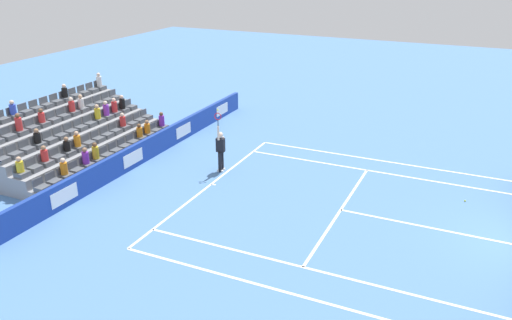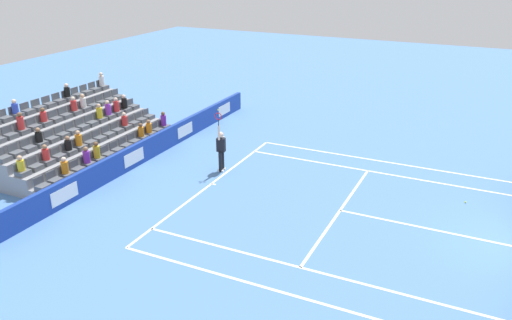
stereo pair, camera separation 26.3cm
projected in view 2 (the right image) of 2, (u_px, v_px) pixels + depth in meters
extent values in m
cube|color=white|center=(211.00, 184.00, 21.23)|extent=(10.97, 0.10, 0.01)
cube|color=white|center=(340.00, 210.00, 19.04)|extent=(8.23, 0.10, 0.01)
cube|color=white|center=(430.00, 229.00, 17.77)|extent=(0.10, 6.40, 0.01)
cube|color=white|center=(315.00, 271.00, 15.42)|extent=(0.10, 11.89, 0.01)
cube|color=white|center=(378.00, 173.00, 22.31)|extent=(0.10, 11.89, 0.01)
cube|color=white|center=(298.00, 297.00, 14.27)|extent=(0.10, 11.89, 0.01)
cube|color=white|center=(385.00, 162.00, 23.45)|extent=(0.10, 11.89, 0.01)
cube|color=white|center=(214.00, 184.00, 21.19)|extent=(0.10, 0.20, 0.01)
cube|color=#193899|center=(132.00, 157.00, 22.64)|extent=(20.60, 0.20, 1.01)
cube|color=white|center=(224.00, 109.00, 29.49)|extent=(1.32, 0.01, 0.57)
cube|color=white|center=(185.00, 130.00, 26.04)|extent=(1.32, 0.01, 0.57)
cube|color=white|center=(134.00, 157.00, 22.59)|extent=(1.32, 0.01, 0.57)
cube|color=white|center=(65.00, 194.00, 19.15)|extent=(1.32, 0.01, 0.57)
cylinder|color=black|center=(222.00, 160.00, 22.47)|extent=(0.16, 0.16, 0.90)
cylinder|color=black|center=(220.00, 162.00, 22.25)|extent=(0.16, 0.16, 0.90)
cube|color=white|center=(223.00, 169.00, 22.62)|extent=(0.16, 0.27, 0.08)
cube|color=white|center=(221.00, 171.00, 22.41)|extent=(0.16, 0.27, 0.08)
cube|color=black|center=(221.00, 145.00, 22.08)|extent=(0.27, 0.39, 0.60)
sphere|color=beige|center=(221.00, 135.00, 21.90)|extent=(0.24, 0.24, 0.24)
cylinder|color=beige|center=(219.00, 133.00, 21.65)|extent=(0.09, 0.09, 0.62)
cylinder|color=beige|center=(224.00, 143.00, 22.25)|extent=(0.09, 0.09, 0.56)
cylinder|color=black|center=(218.00, 123.00, 21.48)|extent=(0.04, 0.04, 0.28)
torus|color=red|center=(218.00, 116.00, 21.38)|extent=(0.07, 0.31, 0.31)
sphere|color=#D1E533|center=(218.00, 110.00, 21.27)|extent=(0.07, 0.07, 0.07)
cube|color=gray|center=(113.00, 159.00, 23.18)|extent=(8.68, 0.95, 0.42)
cube|color=#545960|center=(165.00, 127.00, 26.43)|extent=(0.48, 0.44, 0.20)
cube|color=#545960|center=(161.00, 122.00, 26.42)|extent=(0.48, 0.04, 0.30)
cube|color=#545960|center=(158.00, 131.00, 25.91)|extent=(0.48, 0.44, 0.20)
cube|color=#545960|center=(154.00, 125.00, 25.90)|extent=(0.48, 0.04, 0.30)
cube|color=#545960|center=(150.00, 134.00, 25.39)|extent=(0.48, 0.44, 0.20)
cube|color=#545960|center=(146.00, 129.00, 25.38)|extent=(0.48, 0.04, 0.30)
cube|color=#545960|center=(143.00, 138.00, 24.88)|extent=(0.48, 0.44, 0.20)
cube|color=#545960|center=(139.00, 133.00, 24.86)|extent=(0.48, 0.04, 0.30)
cube|color=#545960|center=(134.00, 142.00, 24.36)|extent=(0.48, 0.44, 0.20)
cube|color=#545960|center=(131.00, 137.00, 24.34)|extent=(0.48, 0.04, 0.30)
cube|color=#545960|center=(126.00, 146.00, 23.84)|extent=(0.48, 0.44, 0.20)
cube|color=#545960|center=(122.00, 141.00, 23.82)|extent=(0.48, 0.04, 0.30)
cube|color=#545960|center=(117.00, 151.00, 23.32)|extent=(0.48, 0.44, 0.20)
cube|color=#545960|center=(113.00, 145.00, 23.31)|extent=(0.48, 0.04, 0.30)
cube|color=#545960|center=(108.00, 155.00, 22.80)|extent=(0.48, 0.44, 0.20)
cube|color=#545960|center=(104.00, 149.00, 22.79)|extent=(0.48, 0.04, 0.30)
cube|color=#545960|center=(99.00, 160.00, 22.28)|extent=(0.48, 0.44, 0.20)
cube|color=#545960|center=(94.00, 154.00, 22.27)|extent=(0.48, 0.04, 0.30)
cube|color=#545960|center=(88.00, 165.00, 21.76)|extent=(0.48, 0.44, 0.20)
cube|color=#545960|center=(84.00, 159.00, 21.75)|extent=(0.48, 0.04, 0.30)
cube|color=#545960|center=(78.00, 170.00, 21.24)|extent=(0.48, 0.44, 0.20)
cube|color=#545960|center=(73.00, 164.00, 21.23)|extent=(0.48, 0.04, 0.30)
cube|color=#545960|center=(67.00, 176.00, 20.73)|extent=(0.48, 0.44, 0.20)
cube|color=#545960|center=(62.00, 169.00, 20.71)|extent=(0.48, 0.04, 0.30)
cube|color=#545960|center=(55.00, 181.00, 20.21)|extent=(0.48, 0.44, 0.20)
cube|color=#545960|center=(51.00, 175.00, 20.19)|extent=(0.48, 0.04, 0.30)
cube|color=#545960|center=(43.00, 187.00, 19.69)|extent=(0.48, 0.44, 0.20)
cube|color=#545960|center=(38.00, 180.00, 19.67)|extent=(0.48, 0.04, 0.30)
cube|color=gray|center=(97.00, 152.00, 23.48)|extent=(8.68, 0.95, 0.84)
cube|color=#545960|center=(149.00, 117.00, 26.65)|extent=(0.48, 0.44, 0.20)
cube|color=#545960|center=(145.00, 112.00, 26.64)|extent=(0.48, 0.04, 0.30)
cube|color=#545960|center=(142.00, 120.00, 26.13)|extent=(0.48, 0.44, 0.20)
cube|color=#545960|center=(138.00, 115.00, 26.12)|extent=(0.48, 0.04, 0.30)
cube|color=#545960|center=(134.00, 124.00, 25.62)|extent=(0.48, 0.44, 0.20)
cube|color=#545960|center=(130.00, 118.00, 25.60)|extent=(0.48, 0.04, 0.30)
cube|color=#545960|center=(126.00, 127.00, 25.10)|extent=(0.48, 0.44, 0.20)
cube|color=#545960|center=(122.00, 122.00, 25.08)|extent=(0.48, 0.04, 0.30)
cube|color=#545960|center=(118.00, 131.00, 24.58)|extent=(0.48, 0.44, 0.20)
cube|color=#545960|center=(114.00, 125.00, 24.56)|extent=(0.48, 0.04, 0.30)
cube|color=#545960|center=(109.00, 135.00, 24.06)|extent=(0.48, 0.44, 0.20)
cube|color=#545960|center=(105.00, 129.00, 24.04)|extent=(0.48, 0.04, 0.30)
cube|color=#545960|center=(100.00, 139.00, 23.54)|extent=(0.48, 0.44, 0.20)
cube|color=#545960|center=(96.00, 133.00, 23.53)|extent=(0.48, 0.04, 0.30)
cube|color=#545960|center=(90.00, 143.00, 23.02)|extent=(0.48, 0.44, 0.20)
cube|color=#545960|center=(86.00, 137.00, 23.01)|extent=(0.48, 0.04, 0.30)
cube|color=#545960|center=(80.00, 148.00, 22.50)|extent=(0.48, 0.44, 0.20)
cube|color=#545960|center=(76.00, 141.00, 22.49)|extent=(0.48, 0.04, 0.30)
cube|color=#545960|center=(70.00, 152.00, 21.98)|extent=(0.48, 0.44, 0.20)
cube|color=#545960|center=(66.00, 146.00, 21.97)|extent=(0.48, 0.04, 0.30)
cube|color=#545960|center=(59.00, 157.00, 21.46)|extent=(0.48, 0.44, 0.20)
cube|color=#545960|center=(55.00, 151.00, 21.45)|extent=(0.48, 0.04, 0.30)
cube|color=#545960|center=(48.00, 162.00, 20.95)|extent=(0.48, 0.44, 0.20)
cube|color=#545960|center=(43.00, 156.00, 20.93)|extent=(0.48, 0.04, 0.30)
cube|color=#545960|center=(36.00, 167.00, 20.43)|extent=(0.48, 0.44, 0.20)
cube|color=#545960|center=(31.00, 161.00, 20.41)|extent=(0.48, 0.04, 0.30)
cube|color=#545960|center=(23.00, 173.00, 19.91)|extent=(0.48, 0.44, 0.20)
cube|color=#545960|center=(18.00, 166.00, 19.89)|extent=(0.48, 0.04, 0.30)
cube|color=gray|center=(80.00, 144.00, 23.78)|extent=(8.68, 0.95, 1.26)
cube|color=#545960|center=(133.00, 107.00, 26.87)|extent=(0.48, 0.44, 0.20)
cube|color=#545960|center=(130.00, 102.00, 26.86)|extent=(0.48, 0.04, 0.30)
cube|color=#545960|center=(126.00, 110.00, 26.36)|extent=(0.48, 0.44, 0.20)
cube|color=#545960|center=(122.00, 105.00, 26.34)|extent=(0.48, 0.04, 0.30)
cube|color=#545960|center=(118.00, 113.00, 25.84)|extent=(0.48, 0.44, 0.20)
cube|color=#545960|center=(114.00, 108.00, 25.82)|extent=(0.48, 0.04, 0.30)
cube|color=#545960|center=(110.00, 117.00, 25.32)|extent=(0.48, 0.44, 0.20)
cube|color=#545960|center=(106.00, 111.00, 25.30)|extent=(0.48, 0.04, 0.30)
cube|color=#545960|center=(101.00, 120.00, 24.80)|extent=(0.48, 0.44, 0.20)
cube|color=#545960|center=(97.00, 115.00, 24.78)|extent=(0.48, 0.04, 0.30)
cube|color=#545960|center=(92.00, 124.00, 24.28)|extent=(0.48, 0.44, 0.20)
cube|color=#545960|center=(88.00, 118.00, 24.27)|extent=(0.48, 0.04, 0.30)
cube|color=#545960|center=(83.00, 127.00, 23.76)|extent=(0.48, 0.44, 0.20)
cube|color=#545960|center=(79.00, 122.00, 23.75)|extent=(0.48, 0.04, 0.30)
cube|color=#545960|center=(73.00, 131.00, 23.24)|extent=(0.48, 0.44, 0.20)
cube|color=#545960|center=(69.00, 125.00, 23.23)|extent=(0.48, 0.04, 0.30)
cube|color=#545960|center=(63.00, 135.00, 22.72)|extent=(0.48, 0.44, 0.20)
cube|color=#545960|center=(59.00, 129.00, 22.71)|extent=(0.48, 0.04, 0.30)
cube|color=#545960|center=(52.00, 140.00, 22.20)|extent=(0.48, 0.44, 0.20)
cube|color=#545960|center=(48.00, 134.00, 22.19)|extent=(0.48, 0.04, 0.30)
cube|color=#545960|center=(41.00, 144.00, 21.69)|extent=(0.48, 0.44, 0.20)
cube|color=#545960|center=(36.00, 138.00, 21.67)|extent=(0.48, 0.04, 0.30)
cube|color=#545960|center=(29.00, 149.00, 21.17)|extent=(0.48, 0.44, 0.20)
cube|color=#545960|center=(25.00, 142.00, 21.15)|extent=(0.48, 0.04, 0.30)
cube|color=#545960|center=(17.00, 154.00, 20.65)|extent=(0.48, 0.44, 0.20)
cube|color=#545960|center=(12.00, 147.00, 20.63)|extent=(0.48, 0.04, 0.30)
cube|color=#545960|center=(4.00, 159.00, 20.13)|extent=(0.48, 0.44, 0.20)
cube|color=gray|center=(64.00, 137.00, 24.08)|extent=(8.68, 0.95, 1.68)
cube|color=#545960|center=(118.00, 97.00, 27.09)|extent=(0.48, 0.44, 0.20)
cube|color=#545960|center=(115.00, 92.00, 27.08)|extent=(0.48, 0.04, 0.30)
cube|color=#545960|center=(110.00, 100.00, 26.58)|extent=(0.48, 0.44, 0.20)
cube|color=#545960|center=(107.00, 95.00, 26.56)|extent=(0.48, 0.04, 0.30)
cube|color=#545960|center=(102.00, 103.00, 26.06)|extent=(0.48, 0.44, 0.20)
cube|color=#545960|center=(98.00, 98.00, 26.04)|extent=(0.48, 0.04, 0.30)
cube|color=#545960|center=(94.00, 106.00, 25.54)|extent=(0.48, 0.44, 0.20)
cube|color=#545960|center=(90.00, 101.00, 25.52)|extent=(0.48, 0.04, 0.30)
cube|color=#545960|center=(85.00, 109.00, 25.02)|extent=(0.48, 0.44, 0.20)
cube|color=#545960|center=(81.00, 104.00, 25.01)|extent=(0.48, 0.04, 0.30)
cube|color=#545960|center=(76.00, 113.00, 24.50)|extent=(0.48, 0.44, 0.20)
cube|color=#545960|center=(72.00, 107.00, 24.49)|extent=(0.48, 0.04, 0.30)
cube|color=#545960|center=(66.00, 116.00, 23.98)|extent=(0.48, 0.44, 0.20)
cube|color=#545960|center=(62.00, 110.00, 23.97)|extent=(0.48, 0.04, 0.30)
cube|color=#545960|center=(56.00, 120.00, 23.46)|extent=(0.48, 0.44, 0.20)
cube|color=#545960|center=(52.00, 114.00, 23.45)|extent=(0.48, 0.04, 0.30)
cube|color=#545960|center=(45.00, 123.00, 22.94)|extent=(0.48, 0.44, 0.20)
cube|color=#545960|center=(41.00, 118.00, 22.93)|extent=(0.48, 0.04, 0.30)
cube|color=#545960|center=(34.00, 127.00, 22.43)|extent=(0.48, 0.44, 0.20)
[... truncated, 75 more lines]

